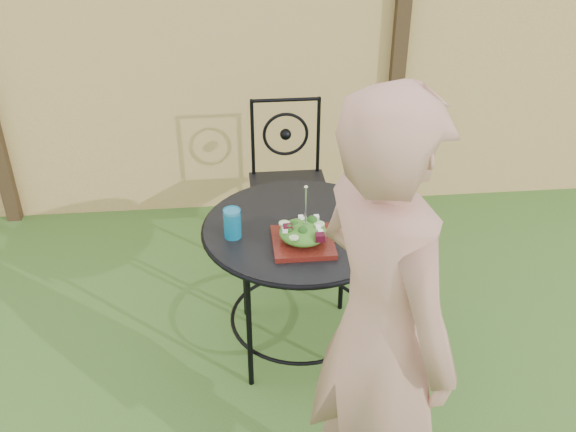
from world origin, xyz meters
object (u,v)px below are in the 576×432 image
(patio_table, at_px, (300,250))
(diner, at_px, (381,333))
(patio_chair, at_px, (288,178))
(salad_plate, at_px, (303,242))

(patio_table, distance_m, diner, 0.99)
(patio_chair, bearing_deg, salad_plate, -92.05)
(patio_table, height_order, diner, diner)
(diner, relative_size, salad_plate, 6.49)
(patio_chair, height_order, diner, diner)
(patio_table, relative_size, salad_plate, 3.42)
(patio_table, bearing_deg, salad_plate, -92.23)
(patio_chair, height_order, salad_plate, patio_chair)
(diner, bearing_deg, salad_plate, -12.78)
(patio_chair, distance_m, salad_plate, 1.08)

